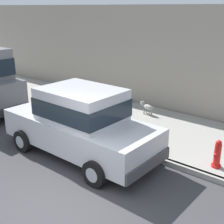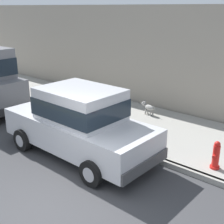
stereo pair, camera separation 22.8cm
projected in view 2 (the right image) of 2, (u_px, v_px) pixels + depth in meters
ground_plane at (52, 213)px, 6.10m from camera, size 80.00×80.00×0.00m
curb at (144, 155)px, 8.37m from camera, size 0.16×64.00×0.14m
sidewalk at (177, 135)px, 9.65m from camera, size 3.60×64.00×0.14m
car_silver_sedan at (79, 122)px, 8.23m from camera, size 2.07×4.61×1.92m
dog_grey at (148, 107)px, 11.22m from camera, size 0.29×0.75×0.49m
fire_hydrant at (216, 156)px, 7.44m from camera, size 0.34×0.24×0.72m
building_facade at (100, 52)px, 13.76m from camera, size 0.50×20.00×4.01m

